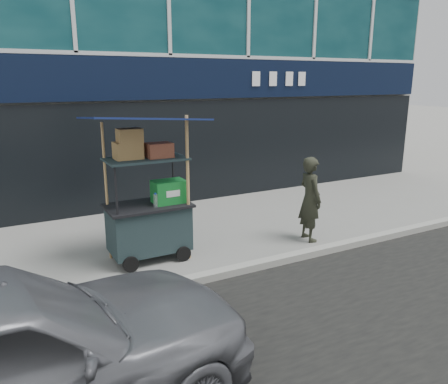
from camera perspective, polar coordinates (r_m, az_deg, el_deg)
ground at (r=7.25m, az=5.15°, el=-9.00°), size 80.00×80.00×0.00m
curb at (r=7.08m, az=6.06°, el=-9.12°), size 80.00×0.18×0.12m
vendor_cart at (r=7.17m, az=-9.74°, el=-2.26°), size 1.79×1.26×2.40m
vendor_man at (r=8.08m, az=11.17°, el=-0.90°), size 0.44×0.61×1.56m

